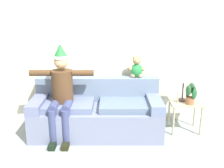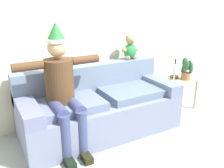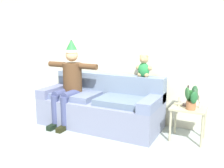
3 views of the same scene
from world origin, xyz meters
The scene contains 10 objects.
ground_plane centered at (0.00, 0.00, 0.00)m, with size 10.00×10.00×0.00m, color #909D9C.
back_wall centered at (0.00, 1.55, 1.35)m, with size 7.00×0.10×2.70m, color beige.
couch centered at (0.00, 1.02, 0.35)m, with size 2.12×0.90×0.89m.
person_seated centered at (-0.55, 0.85, 0.79)m, with size 1.02×0.77×1.55m.
teddy_bear centered at (0.68, 1.30, 1.06)m, with size 0.29×0.17×0.38m.
side_table centered at (1.50, 1.05, 0.43)m, with size 0.52×0.41×0.52m.
table_lamp centered at (1.46, 1.13, 0.93)m, with size 0.24×0.24×0.53m.
potted_plant centered at (1.55, 0.95, 0.70)m, with size 0.22×0.25×0.36m.
candle_tall centered at (1.36, 1.03, 0.69)m, with size 0.04×0.04×0.26m.
candle_short centered at (1.65, 1.09, 0.65)m, with size 0.04×0.04×0.20m.
Camera 3 is at (2.06, -2.68, 1.62)m, focal length 39.66 mm.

